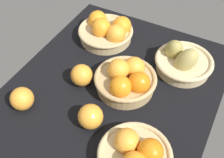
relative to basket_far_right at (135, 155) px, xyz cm
name	(u,v)px	position (x,y,z in cm)	size (l,w,h in cm)	color
market_tray	(114,89)	(-23.56, -19.02, -5.67)	(84.00, 72.00, 3.00)	black
basket_far_right	(135,155)	(0.00, 0.00, 0.00)	(21.60, 21.60, 10.65)	tan
basket_center	(126,80)	(-24.64, -14.88, 0.49)	(22.23, 22.23, 11.70)	tan
basket_far_left_pears	(182,61)	(-43.76, -0.71, -0.37)	(22.02, 22.02, 13.80)	#D3BC8C
basket_near_left	(107,31)	(-46.38, -34.48, -0.07)	(23.08, 23.08, 10.78)	tan
loose_orange_front_gap	(91,117)	(-5.54, -18.13, -0.08)	(8.18, 8.18, 8.18)	#F49E33
loose_orange_back_gap	(22,99)	(-1.09, -42.05, -0.21)	(7.92, 7.92, 7.92)	#F49E33
loose_orange_side_gap	(82,75)	(-19.55, -30.25, -0.17)	(8.00, 8.00, 8.00)	#F49E33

